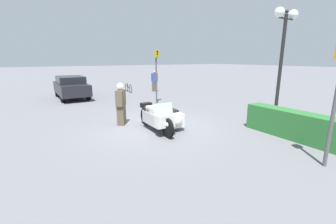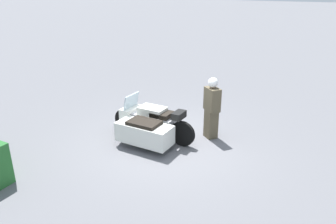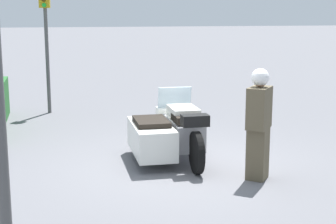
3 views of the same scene
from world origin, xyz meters
name	(u,v)px [view 1 (image 1 of 3)]	position (x,y,z in m)	size (l,w,h in m)	color
ground_plane	(153,126)	(0.00, 0.00, 0.00)	(160.00, 160.00, 0.00)	slate
police_motorcycle	(163,117)	(0.63, 0.09, 0.48)	(2.52, 1.26, 1.17)	black
officer_rider	(121,103)	(-0.78, -1.03, 0.90)	(0.54, 0.51, 1.71)	brown
hedge_bush_curbside	(297,126)	(3.85, 3.38, 0.47)	(3.52, 0.66, 0.93)	#28662D
twin_lamp_post	(283,41)	(2.77, 3.80, 3.24)	(0.33, 1.13, 4.32)	black
traffic_light_far	(156,69)	(-4.05, 2.39, 2.06)	(0.23, 0.27, 3.10)	#4C4C4C
parked_car_background	(71,87)	(-8.63, -1.71, 0.79)	(4.25, 1.81, 1.48)	black
pedestrian_bystander	(154,81)	(-8.62, 4.67, 0.85)	(0.54, 0.42, 1.70)	brown
bicycle_parked	(128,88)	(-9.40, 2.69, 0.32)	(1.62, 0.14, 0.70)	black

